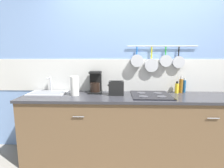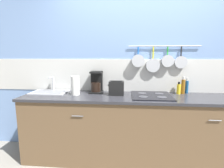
% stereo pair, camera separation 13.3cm
% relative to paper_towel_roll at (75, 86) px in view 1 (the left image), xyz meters
% --- Properties ---
extents(ground_plane, '(12.00, 12.00, 0.00)m').
position_rel_paper_towel_roll_xyz_m(ground_plane, '(0.91, -0.01, -1.04)').
color(ground_plane, gray).
extents(wall_back, '(7.20, 0.15, 2.60)m').
position_rel_paper_towel_roll_xyz_m(wall_back, '(0.91, 0.33, 0.23)').
color(wall_back, '#7293C6').
rests_on(wall_back, ground_plane).
extents(cabinet_base, '(3.20, 0.59, 0.88)m').
position_rel_paper_towel_roll_xyz_m(cabinet_base, '(0.91, -0.01, -0.60)').
color(cabinet_base, brown).
rests_on(cabinet_base, ground_plane).
extents(countertop, '(3.24, 0.62, 0.03)m').
position_rel_paper_towel_roll_xyz_m(countertop, '(0.91, -0.01, -0.15)').
color(countertop, '#2D2D33').
rests_on(countertop, cabinet_base).
extents(sink_basin, '(0.51, 0.35, 0.22)m').
position_rel_paper_towel_roll_xyz_m(sink_basin, '(-0.42, 0.11, -0.11)').
color(sink_basin, '#B7BABF').
rests_on(sink_basin, countertop).
extents(paper_towel_roll, '(0.11, 0.11, 0.26)m').
position_rel_paper_towel_roll_xyz_m(paper_towel_roll, '(0.00, 0.00, 0.00)').
color(paper_towel_roll, white).
rests_on(paper_towel_roll, countertop).
extents(coffee_maker, '(0.19, 0.21, 0.31)m').
position_rel_paper_towel_roll_xyz_m(coffee_maker, '(0.26, 0.19, -0.00)').
color(coffee_maker, black).
rests_on(coffee_maker, countertop).
extents(toaster, '(0.22, 0.14, 0.19)m').
position_rel_paper_towel_roll_xyz_m(toaster, '(0.56, 0.04, -0.03)').
color(toaster, black).
rests_on(toaster, countertop).
extents(cooktop, '(0.52, 0.53, 0.01)m').
position_rel_paper_towel_roll_xyz_m(cooktop, '(1.04, 0.02, -0.12)').
color(cooktop, black).
rests_on(cooktop, countertop).
extents(bottle_olive_oil, '(0.05, 0.05, 0.17)m').
position_rel_paper_towel_roll_xyz_m(bottle_olive_oil, '(1.43, 0.18, -0.05)').
color(bottle_olive_oil, yellow).
rests_on(bottle_olive_oil, countertop).
extents(bottle_dish_soap, '(0.05, 0.05, 0.25)m').
position_rel_paper_towel_roll_xyz_m(bottle_dish_soap, '(1.50, 0.21, -0.02)').
color(bottle_dish_soap, '#8C5919').
rests_on(bottle_dish_soap, countertop).
extents(bottle_vinegar, '(0.05, 0.05, 0.22)m').
position_rel_paper_towel_roll_xyz_m(bottle_vinegar, '(1.56, 0.25, -0.03)').
color(bottle_vinegar, navy).
rests_on(bottle_vinegar, countertop).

